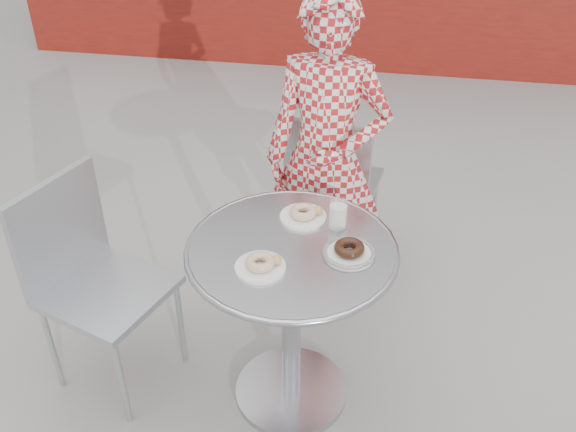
% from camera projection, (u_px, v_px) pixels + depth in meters
% --- Properties ---
extents(ground, '(60.00, 60.00, 0.00)m').
position_uv_depth(ground, '(282.00, 385.00, 2.75)').
color(ground, '#A4A29C').
rests_on(ground, ground).
extents(bistro_table, '(0.77, 0.77, 0.78)m').
position_uv_depth(bistro_table, '(292.00, 288.00, 2.38)').
color(bistro_table, silver).
rests_on(bistro_table, ground).
extents(chair_far, '(0.47, 0.48, 0.87)m').
position_uv_depth(chair_far, '(334.00, 213.00, 3.34)').
color(chair_far, '#ACAFB4').
rests_on(chair_far, ground).
extents(chair_left, '(0.56, 0.56, 0.92)m').
position_uv_depth(chair_left, '(113.00, 324.00, 2.65)').
color(chair_left, '#ACAFB4').
rests_on(chair_left, ground).
extents(seated_person, '(0.59, 0.43, 1.51)m').
position_uv_depth(seated_person, '(327.00, 160.00, 2.82)').
color(seated_person, '#A91A1B').
rests_on(seated_person, ground).
extents(plate_far, '(0.18, 0.18, 0.05)m').
position_uv_depth(plate_far, '(304.00, 214.00, 2.41)').
color(plate_far, white).
rests_on(plate_far, bistro_table).
extents(plate_near, '(0.17, 0.17, 0.05)m').
position_uv_depth(plate_near, '(261.00, 265.00, 2.17)').
color(plate_near, white).
rests_on(plate_near, bistro_table).
extents(plate_checker, '(0.18, 0.18, 0.05)m').
position_uv_depth(plate_checker, '(349.00, 251.00, 2.23)').
color(plate_checker, white).
rests_on(plate_checker, bistro_table).
extents(milk_cup, '(0.07, 0.07, 0.11)m').
position_uv_depth(milk_cup, '(338.00, 215.00, 2.35)').
color(milk_cup, white).
rests_on(milk_cup, bistro_table).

